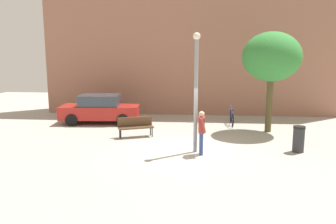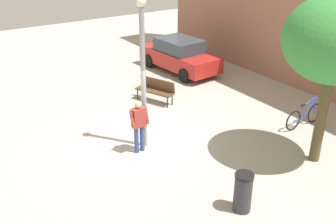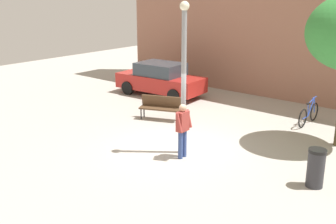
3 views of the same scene
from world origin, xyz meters
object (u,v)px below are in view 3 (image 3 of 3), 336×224
(person_by_lamppost, at_px, (183,127))
(bicycle_blue, at_px, (309,114))
(parked_car_red, at_px, (160,79))
(park_bench, at_px, (161,106))
(trash_bin, at_px, (316,168))
(lamppost, at_px, (184,71))

(person_by_lamppost, relative_size, bicycle_blue, 0.92)
(person_by_lamppost, distance_m, parked_car_red, 7.64)
(person_by_lamppost, distance_m, park_bench, 3.89)
(person_by_lamppost, distance_m, trash_bin, 3.86)
(bicycle_blue, bearing_deg, parked_car_red, -178.29)
(trash_bin, bearing_deg, park_bench, 165.13)
(lamppost, bearing_deg, person_by_lamppost, -54.69)
(park_bench, relative_size, trash_bin, 1.62)
(parked_car_red, xyz_separation_m, trash_bin, (9.23, -4.67, -0.26))
(park_bench, xyz_separation_m, trash_bin, (6.75, -1.79, -0.03))
(lamppost, relative_size, person_by_lamppost, 2.73)
(lamppost, height_order, parked_car_red, lamppost)
(parked_car_red, bearing_deg, lamppost, -43.80)
(lamppost, distance_m, park_bench, 4.02)
(parked_car_red, distance_m, trash_bin, 10.35)
(trash_bin, bearing_deg, lamppost, -175.14)
(bicycle_blue, distance_m, trash_bin, 5.32)
(lamppost, bearing_deg, park_bench, 142.17)
(person_by_lamppost, height_order, parked_car_red, person_by_lamppost)
(bicycle_blue, bearing_deg, lamppost, -110.05)
(park_bench, xyz_separation_m, bicycle_blue, (4.65, 3.09, -0.16))
(park_bench, height_order, trash_bin, trash_bin)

